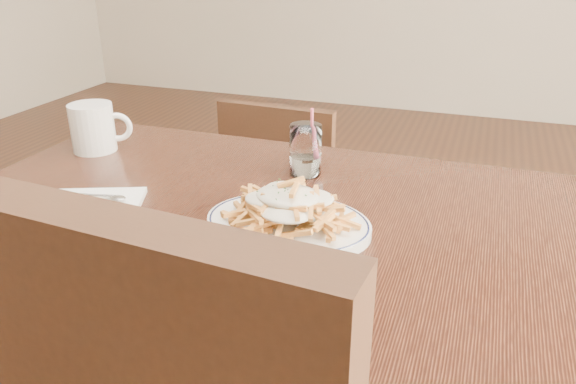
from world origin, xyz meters
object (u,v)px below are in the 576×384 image
at_px(chair_far, 287,201).
at_px(fries_plate, 288,224).
at_px(water_glass, 306,153).
at_px(loaded_fries, 288,202).
at_px(coffee_mug, 94,128).
at_px(table, 254,252).

height_order(chair_far, fries_plate, chair_far).
xyz_separation_m(chair_far, water_glass, (0.22, -0.49, 0.36)).
bearing_deg(chair_far, fries_plate, -70.01).
xyz_separation_m(loaded_fries, coffee_mug, (-0.56, 0.22, 0.00)).
distance_m(water_glass, coffee_mug, 0.51).
distance_m(table, loaded_fries, 0.16).
bearing_deg(chair_far, water_glass, -65.93).
bearing_deg(table, loaded_fries, -22.25).
height_order(table, water_glass, water_glass).
xyz_separation_m(table, chair_far, (-0.19, 0.70, -0.23)).
relative_size(fries_plate, coffee_mug, 2.33).
bearing_deg(fries_plate, chair_far, 109.99).
distance_m(loaded_fries, water_glass, 0.25).
bearing_deg(water_glass, coffee_mug, -177.21).
bearing_deg(table, chair_far, 105.09).
height_order(loaded_fries, water_glass, water_glass).
bearing_deg(water_glass, loaded_fries, -78.60).
distance_m(table, coffee_mug, 0.54).
height_order(fries_plate, coffee_mug, coffee_mug).
xyz_separation_m(table, fries_plate, (0.08, -0.03, 0.09)).
relative_size(chair_far, water_glass, 5.29).
height_order(water_glass, coffee_mug, water_glass).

